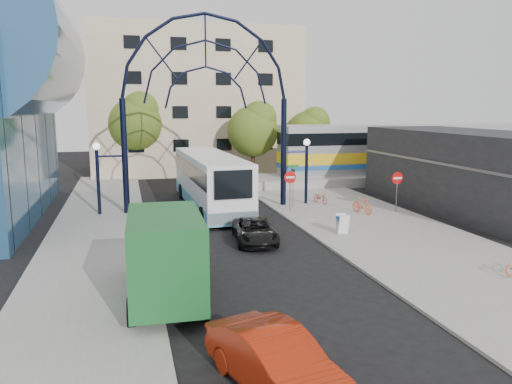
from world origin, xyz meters
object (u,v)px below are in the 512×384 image
object	(u,v)px
stop_sign	(290,181)
gateway_arch	(206,72)
street_name_sign	(293,177)
green_truck	(165,255)
sandwich_board	(342,222)
red_sedan	(276,362)
tree_north_a	(254,128)
tree_north_c	(310,130)
bike_near_a	(321,197)
bike_near_b	(362,205)
city_bus	(210,180)
do_not_enter_sign	(397,182)
train_car	(418,148)
black_suv	(255,231)
tree_north_b	(136,120)

from	to	relation	value
stop_sign	gateway_arch	bearing A→B (deg)	157.37
street_name_sign	green_truck	xyz separation A→B (m)	(-9.01, -12.97, -0.56)
sandwich_board	red_sedan	bearing A→B (deg)	-120.29
stop_sign	sandwich_board	world-z (taller)	stop_sign
tree_north_a	tree_north_c	distance (m)	6.33
bike_near_a	gateway_arch	bearing A→B (deg)	165.64
stop_sign	tree_north_a	bearing A→B (deg)	84.58
bike_near_a	bike_near_b	bearing A→B (deg)	-84.31
street_name_sign	city_bus	distance (m)	5.37
sandwich_board	stop_sign	bearing A→B (deg)	97.57
street_name_sign	bike_near_b	size ratio (longest dim) A/B	1.64
tree_north_a	do_not_enter_sign	bearing A→B (deg)	-72.97
do_not_enter_sign	bike_near_a	xyz separation A→B (m)	(-3.43, 3.80, -1.45)
train_car	black_suv	bearing A→B (deg)	-139.78
city_bus	black_suv	world-z (taller)	city_bus
bike_near_a	green_truck	bearing A→B (deg)	-141.60
tree_north_c	tree_north_a	bearing A→B (deg)	-161.56
city_bus	red_sedan	xyz separation A→B (m)	(-2.07, -21.42, -1.08)
street_name_sign	black_suv	world-z (taller)	street_name_sign
do_not_enter_sign	red_sedan	size ratio (longest dim) A/B	0.56
bike_near_b	tree_north_c	bearing A→B (deg)	62.73
tree_north_a	black_suv	bearing A→B (deg)	-104.45
tree_north_c	bike_near_a	world-z (taller)	tree_north_c
city_bus	tree_north_a	bearing A→B (deg)	60.80
tree_north_b	city_bus	distance (m)	16.13
train_car	tree_north_c	xyz separation A→B (m)	(-7.88, 5.93, 1.37)
tree_north_c	red_sedan	distance (m)	37.47
train_car	bike_near_a	xyz separation A→B (m)	(-12.43, -8.20, -2.37)
bike_near_a	tree_north_b	bearing A→B (deg)	112.54
do_not_enter_sign	street_name_sign	bearing A→B (deg)	155.84
street_name_sign	green_truck	distance (m)	15.80
stop_sign	city_bus	world-z (taller)	city_bus
city_bus	black_suv	size ratio (longest dim) A/B	3.07
bike_near_b	gateway_arch	bearing A→B (deg)	139.61
train_car	bike_near_a	size ratio (longest dim) A/B	16.14
tree_north_a	black_suv	distance (m)	21.07
tree_north_c	bike_near_a	size ratio (longest dim) A/B	4.18
train_car	street_name_sign	bearing A→B (deg)	-147.58
stop_sign	black_suv	bearing A→B (deg)	-122.19
train_car	red_sedan	xyz separation A→B (m)	(-21.79, -28.68, -2.17)
sandwich_board	tree_north_c	world-z (taller)	tree_north_c
street_name_sign	bike_near_a	xyz separation A→B (m)	(2.37, 1.20, -1.60)
tree_north_a	black_suv	size ratio (longest dim) A/B	1.69
do_not_enter_sign	green_truck	bearing A→B (deg)	-145.02
bike_near_b	street_name_sign	bearing A→B (deg)	128.89
gateway_arch	tree_north_b	bearing A→B (deg)	103.68
tree_north_b	bike_near_a	xyz separation A→B (m)	(11.44, -16.13, -4.74)
tree_north_a	city_bus	xyz separation A→B (m)	(-5.84, -11.19, -2.79)
tree_north_a	red_sedan	distance (m)	33.78
stop_sign	black_suv	size ratio (longest dim) A/B	0.60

